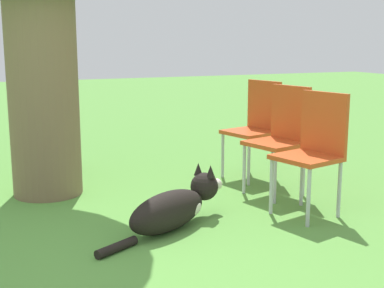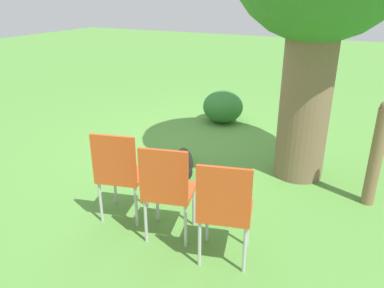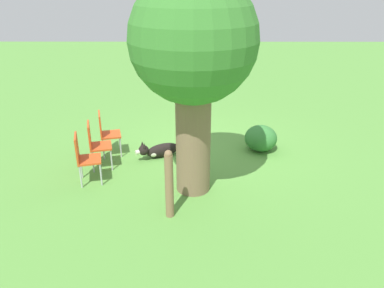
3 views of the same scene
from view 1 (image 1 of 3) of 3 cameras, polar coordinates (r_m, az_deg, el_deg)
The scene contains 6 objects.
ground_plane at distance 3.72m, azimuth -14.79°, elevation -10.90°, with size 30.00×30.00×0.00m, color #56933D.
dog at distance 3.96m, azimuth -1.77°, elevation -6.73°, with size 1.17×0.70×0.42m.
fence_post at distance 5.79m, azimuth -12.88°, elevation 3.17°, with size 0.14×0.14×1.18m.
red_chair_0 at distance 4.29m, azimuth 12.91°, elevation -0.11°, with size 0.52×0.53×0.97m.
red_chair_1 at distance 4.81m, azimuth 9.54°, elevation 1.23°, with size 0.52×0.53×0.97m.
red_chair_2 at distance 5.35m, azimuth 6.84°, elevation 2.29°, with size 0.52×0.53×0.97m.
Camera 1 is at (-0.45, -3.43, 1.37)m, focal length 50.00 mm.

